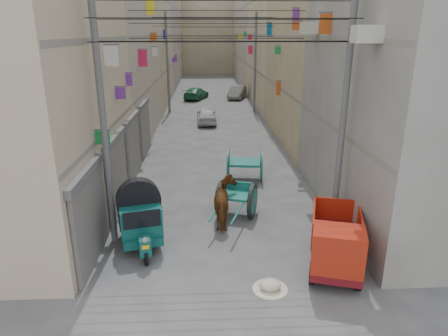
{
  "coord_description": "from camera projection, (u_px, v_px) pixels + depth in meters",
  "views": [
    {
      "loc": [
        -0.58,
        -5.74,
        6.44
      ],
      "look_at": [
        -0.0,
        6.5,
        2.27
      ],
      "focal_mm": 32.0,
      "sensor_mm": 36.0,
      "label": 1
    }
  ],
  "objects": [
    {
      "name": "building_row_left",
      "position": [
        125.0,
        32.0,
        37.36
      ],
      "size": [
        8.0,
        62.0,
        14.0
      ],
      "color": "tan",
      "rests_on": "ground"
    },
    {
      "name": "building_row_right",
      "position": [
        294.0,
        32.0,
        38.08
      ],
      "size": [
        8.0,
        62.0,
        14.0
      ],
      "color": "gray",
      "rests_on": "ground"
    },
    {
      "name": "end_cap_building",
      "position": [
        207.0,
        32.0,
        67.84
      ],
      "size": [
        22.0,
        10.0,
        13.0
      ],
      "primitive_type": "cube",
      "color": "#B7AB90",
      "rests_on": "ground"
    },
    {
      "name": "shutters_left",
      "position": [
        126.0,
        157.0,
        16.69
      ],
      "size": [
        0.18,
        14.4,
        2.88
      ],
      "color": "#4E4E53",
      "rests_on": "ground"
    },
    {
      "name": "signboards",
      "position": [
        213.0,
        79.0,
        26.91
      ],
      "size": [
        8.22,
        40.52,
        5.67
      ],
      "color": "#D01B49",
      "rests_on": "ground"
    },
    {
      "name": "utility_poles",
      "position": [
        215.0,
        78.0,
        22.32
      ],
      "size": [
        7.4,
        22.2,
        8.0
      ],
      "color": "#535355",
      "rests_on": "ground"
    },
    {
      "name": "overhead_cables",
      "position": [
        216.0,
        25.0,
        18.97
      ],
      "size": [
        7.4,
        22.52,
        1.12
      ],
      "color": "black",
      "rests_on": "ground"
    },
    {
      "name": "auto_rickshaw",
      "position": [
        140.0,
        216.0,
        12.48
      ],
      "size": [
        1.76,
        2.49,
        1.69
      ],
      "rotation": [
        0.0,
        0.0,
        0.25
      ],
      "color": "black",
      "rests_on": "ground"
    },
    {
      "name": "tonga_cart",
      "position": [
        236.0,
        199.0,
        14.62
      ],
      "size": [
        1.9,
        3.02,
        1.28
      ],
      "rotation": [
        0.0,
        0.0,
        -0.32
      ],
      "color": "black",
      "rests_on": "ground"
    },
    {
      "name": "mini_truck",
      "position": [
        336.0,
        247.0,
        11.02
      ],
      "size": [
        2.13,
        3.27,
        1.7
      ],
      "rotation": [
        0.0,
        0.0,
        -0.28
      ],
      "color": "black",
      "rests_on": "ground"
    },
    {
      "name": "second_cart",
      "position": [
        245.0,
        164.0,
        18.18
      ],
      "size": [
        1.74,
        1.57,
        1.41
      ],
      "rotation": [
        0.0,
        0.0,
        -0.11
      ],
      "color": "#16625A",
      "rests_on": "ground"
    },
    {
      "name": "feed_sack",
      "position": [
        270.0,
        285.0,
        10.5
      ],
      "size": [
        0.58,
        0.46,
        0.29
      ],
      "primitive_type": "ellipsoid",
      "color": "beige",
      "rests_on": "ground"
    },
    {
      "name": "horse",
      "position": [
        226.0,
        203.0,
        13.9
      ],
      "size": [
        0.88,
        1.91,
        1.61
      ],
      "primitive_type": "imported",
      "rotation": [
        0.0,
        0.0,
        3.14
      ],
      "color": "#5F2816",
      "rests_on": "ground"
    },
    {
      "name": "distant_car_white",
      "position": [
        207.0,
        116.0,
        29.53
      ],
      "size": [
        1.5,
        3.54,
        1.19
      ],
      "primitive_type": "imported",
      "rotation": [
        0.0,
        0.0,
        3.17
      ],
      "color": "beige",
      "rests_on": "ground"
    },
    {
      "name": "distant_car_grey",
      "position": [
        237.0,
        92.0,
        40.75
      ],
      "size": [
        2.33,
        4.07,
        1.27
      ],
      "primitive_type": "imported",
      "rotation": [
        0.0,
        0.0,
        -0.27
      ],
      "color": "slate",
      "rests_on": "ground"
    },
    {
      "name": "distant_car_green",
      "position": [
        196.0,
        93.0,
        40.42
      ],
      "size": [
        2.83,
        4.33,
        1.17
      ],
      "primitive_type": "imported",
      "rotation": [
        0.0,
        0.0,
        2.82
      ],
      "color": "#21603E",
      "rests_on": "ground"
    }
  ]
}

